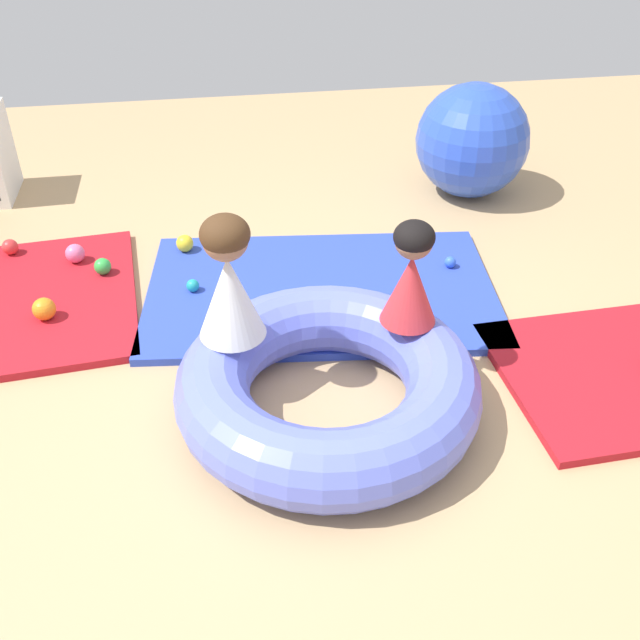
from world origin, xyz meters
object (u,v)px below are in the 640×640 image
object	(u,v)px
play_ball_red_second	(10,247)
exercise_ball_large	(472,141)
play_ball_teal	(193,286)
play_ball_orange	(44,309)
play_ball_yellow	(185,243)
play_ball_blue	(450,262)
play_ball_green	(103,266)
inflatable_cushion	(328,385)
play_ball_pink	(75,253)
child_in_white	(229,279)
child_in_red	(411,274)

from	to	relation	value
play_ball_red_second	exercise_ball_large	distance (m)	2.79
play_ball_teal	play_ball_orange	bearing A→B (deg)	-169.38
play_ball_yellow	play_ball_blue	bearing A→B (deg)	-15.92
play_ball_blue	play_ball_green	size ratio (longest dim) A/B	0.70
play_ball_yellow	play_ball_teal	world-z (taller)	play_ball_yellow
play_ball_green	exercise_ball_large	size ratio (longest dim) A/B	0.13
inflatable_cushion	play_ball_yellow	xyz separation A→B (m)	(-0.57, 1.37, -0.06)
play_ball_yellow	play_ball_blue	distance (m)	1.45
play_ball_teal	play_ball_red_second	world-z (taller)	play_ball_red_second
play_ball_blue	exercise_ball_large	bearing A→B (deg)	66.70
play_ball_yellow	play_ball_blue	world-z (taller)	play_ball_yellow
exercise_ball_large	play_ball_yellow	bearing A→B (deg)	-163.12
play_ball_orange	play_ball_yellow	world-z (taller)	play_ball_orange
play_ball_pink	play_ball_teal	world-z (taller)	play_ball_pink
child_in_white	play_ball_yellow	world-z (taller)	child_in_white
inflatable_cushion	play_ball_teal	size ratio (longest dim) A/B	18.98
play_ball_orange	play_ball_blue	bearing A→B (deg)	4.19
child_in_red	play_ball_blue	size ratio (longest dim) A/B	7.42
play_ball_green	play_ball_teal	world-z (taller)	play_ball_green
child_in_red	play_ball_red_second	xyz separation A→B (m)	(-1.88, 1.30, -0.44)
child_in_white	play_ball_orange	world-z (taller)	child_in_white
inflatable_cushion	play_ball_teal	xyz separation A→B (m)	(-0.53, 0.96, -0.08)
play_ball_orange	play_ball_blue	size ratio (longest dim) A/B	1.79
play_ball_pink	play_ball_red_second	world-z (taller)	play_ball_pink
play_ball_blue	play_ball_red_second	distance (m)	2.39
play_ball_teal	exercise_ball_large	world-z (taller)	exercise_ball_large
inflatable_cushion	play_ball_pink	world-z (taller)	inflatable_cushion
play_ball_blue	play_ball_green	xyz separation A→B (m)	(-1.82, 0.22, 0.01)
play_ball_orange	inflatable_cushion	bearing A→B (deg)	-33.70
play_ball_blue	play_ball_teal	bearing A→B (deg)	-179.19
child_in_white	play_ball_blue	world-z (taller)	child_in_white
inflatable_cushion	child_in_red	world-z (taller)	child_in_red
child_in_white	play_ball_blue	size ratio (longest dim) A/B	8.63
play_ball_teal	inflatable_cushion	bearing A→B (deg)	-60.89
play_ball_pink	play_ball_teal	distance (m)	0.73
play_ball_teal	play_ball_red_second	distance (m)	1.12
exercise_ball_large	inflatable_cushion	bearing A→B (deg)	-122.72
child_in_white	play_ball_pink	world-z (taller)	child_in_white
play_ball_green	exercise_ball_large	distance (m)	2.36
play_ball_orange	play_ball_pink	bearing A→B (deg)	80.71
play_ball_blue	play_ball_pink	bearing A→B (deg)	169.33
play_ball_green	play_ball_teal	distance (m)	0.52
play_ball_pink	play_ball_green	xyz separation A→B (m)	(0.16, -0.15, -0.01)
inflatable_cushion	exercise_ball_large	bearing A→B (deg)	57.28
play_ball_yellow	play_ball_red_second	distance (m)	0.95
play_ball_yellow	inflatable_cushion	bearing A→B (deg)	-67.55
child_in_white	play_ball_yellow	xyz separation A→B (m)	(-0.21, 1.16, -0.47)
exercise_ball_large	child_in_white	bearing A→B (deg)	-132.90
inflatable_cushion	play_ball_blue	size ratio (longest dim) A/B	20.03
play_ball_orange	play_ball_yellow	xyz separation A→B (m)	(0.67, 0.55, -0.01)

